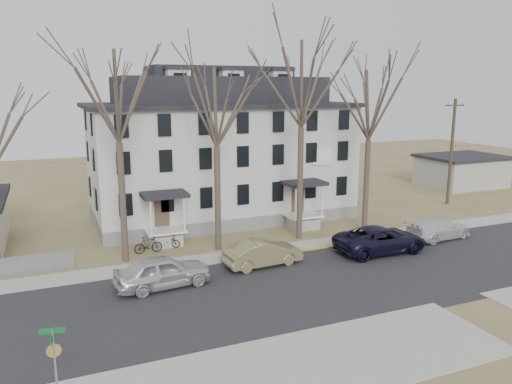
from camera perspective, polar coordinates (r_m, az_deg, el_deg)
name	(u,v)px	position (r m, az deg, el deg)	size (l,w,h in m)	color
ground	(369,292)	(27.19, 12.84, -11.07)	(120.00, 120.00, 0.00)	olive
main_road	(348,279)	(28.71, 10.49, -9.70)	(120.00, 10.00, 0.04)	#27272A
far_sidewalk	(298,247)	(33.56, 4.85, -6.33)	(120.00, 2.00, 0.08)	#A09F97
near_sidewalk_left	(269,375)	(19.69, 1.55, -20.23)	(20.00, 5.00, 0.08)	#A09F97
yellow_curb	(369,242)	(35.36, 12.77, -5.63)	(14.00, 0.25, 0.06)	gold
boarding_house	(220,151)	(40.58, -4.10, 4.66)	(20.80, 12.36, 12.05)	slate
distant_building	(461,171)	(58.02, 22.42, 2.27)	(8.50, 6.50, 3.35)	#A09F97
tree_far_left	(116,89)	(30.22, -15.68, 11.22)	(8.40, 8.40, 13.72)	#473B31
tree_mid_left	(216,101)	(31.58, -4.59, 10.28)	(7.80, 7.80, 12.74)	#473B31
tree_center	(302,78)	(33.95, 5.28, 12.88)	(9.00, 9.00, 14.70)	#473B31
tree_mid_right	(370,100)	(36.86, 12.92, 10.25)	(7.80, 7.80, 12.74)	#473B31
utility_pole_far	(451,151)	(48.13, 21.44, 4.43)	(2.00, 0.28, 9.50)	#3D3023
car_silver	(163,272)	(27.22, -10.59, -8.98)	(2.05, 5.10, 1.74)	silver
car_tan	(263,254)	(29.84, 0.76, -7.04)	(1.66, 4.77, 1.57)	olive
car_navy	(381,240)	(33.18, 14.05, -5.34)	(2.80, 6.08, 1.69)	black
car_white	(438,229)	(37.26, 20.09, -4.00)	(2.06, 5.06, 1.47)	silver
bicycle_left	(168,242)	(33.69, -10.07, -5.63)	(0.58, 1.65, 0.87)	black
bicycle_right	(148,246)	(32.80, -12.22, -6.00)	(0.51, 1.82, 1.09)	black
street_sign	(54,356)	(18.38, -22.05, -16.97)	(0.81, 0.81, 2.85)	gray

